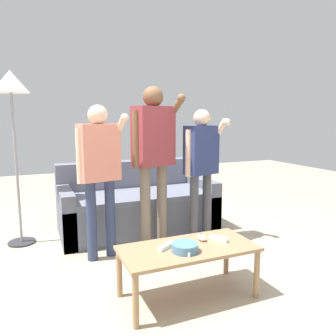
% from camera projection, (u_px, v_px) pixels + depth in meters
% --- Properties ---
extents(ground_plane, '(12.00, 12.00, 0.00)m').
position_uv_depth(ground_plane, '(177.00, 283.00, 2.65)').
color(ground_plane, tan).
extents(couch, '(1.80, 0.85, 0.80)m').
position_uv_depth(couch, '(137.00, 206.00, 3.92)').
color(couch, slate).
rests_on(couch, ground).
extents(coffee_table, '(1.01, 0.47, 0.39)m').
position_uv_depth(coffee_table, '(188.00, 253.00, 2.40)').
color(coffee_table, '#997551').
rests_on(coffee_table, ground).
extents(snack_bowl, '(0.19, 0.19, 0.06)m').
position_uv_depth(snack_bowl, '(185.00, 247.00, 2.30)').
color(snack_bowl, teal).
rests_on(snack_bowl, coffee_table).
extents(game_remote_nunchuk, '(0.06, 0.09, 0.05)m').
position_uv_depth(game_remote_nunchuk, '(202.00, 238.00, 2.51)').
color(game_remote_nunchuk, white).
rests_on(game_remote_nunchuk, coffee_table).
extents(floor_lamp, '(0.36, 0.36, 1.80)m').
position_uv_depth(floor_lamp, '(11.00, 94.00, 3.26)').
color(floor_lamp, '#2D2D33').
rests_on(floor_lamp, ground).
extents(player_left, '(0.46, 0.31, 1.45)m').
position_uv_depth(player_left, '(99.00, 164.00, 3.00)').
color(player_left, '#2D3856').
rests_on(player_left, ground).
extents(player_center, '(0.52, 0.33, 1.64)m').
position_uv_depth(player_center, '(154.00, 148.00, 3.26)').
color(player_center, '#756656').
rests_on(player_center, ground).
extents(player_right, '(0.46, 0.31, 1.42)m').
position_uv_depth(player_right, '(201.00, 160.00, 3.44)').
color(player_right, '#47474C').
rests_on(player_right, ground).
extents(game_remote_wand_near, '(0.16, 0.11, 0.03)m').
position_uv_depth(game_remote_wand_near, '(166.00, 246.00, 2.36)').
color(game_remote_wand_near, white).
rests_on(game_remote_wand_near, coffee_table).
extents(game_remote_wand_far, '(0.11, 0.14, 0.03)m').
position_uv_depth(game_remote_wand_far, '(219.00, 239.00, 2.51)').
color(game_remote_wand_far, white).
rests_on(game_remote_wand_far, coffee_table).
extents(game_remote_wand_spare, '(0.13, 0.15, 0.03)m').
position_uv_depth(game_remote_wand_spare, '(190.00, 250.00, 2.29)').
color(game_remote_wand_spare, white).
rests_on(game_remote_wand_spare, coffee_table).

